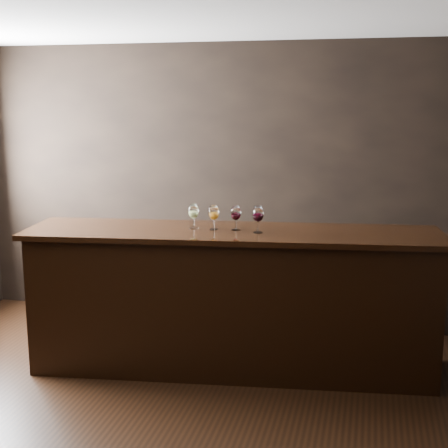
% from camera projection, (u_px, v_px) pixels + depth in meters
% --- Properties ---
extents(ground, '(5.00, 5.00, 0.00)m').
position_uv_depth(ground, '(136.00, 422.00, 4.42)').
color(ground, black).
rests_on(ground, ground).
extents(room_shell, '(5.02, 4.52, 2.81)m').
position_uv_depth(room_shell, '(102.00, 166.00, 4.23)').
color(room_shell, black).
rests_on(room_shell, ground).
extents(bar_counter, '(3.36, 1.11, 1.15)m').
position_uv_depth(bar_counter, '(232.00, 303.00, 5.22)').
color(bar_counter, black).
rests_on(bar_counter, ground).
extents(bar_top, '(3.48, 1.20, 0.04)m').
position_uv_depth(bar_top, '(232.00, 233.00, 5.10)').
color(bar_top, black).
rests_on(bar_top, bar_counter).
extents(back_bar_shelf, '(2.37, 0.40, 0.85)m').
position_uv_depth(back_bar_shelf, '(177.00, 282.00, 6.35)').
color(back_bar_shelf, black).
rests_on(back_bar_shelf, ground).
extents(glass_white, '(0.09, 0.09, 0.20)m').
position_uv_depth(glass_white, '(194.00, 212.00, 5.15)').
color(glass_white, white).
rests_on(glass_white, bar_top).
extents(glass_amber, '(0.09, 0.09, 0.20)m').
position_uv_depth(glass_amber, '(214.00, 213.00, 5.11)').
color(glass_amber, white).
rests_on(glass_amber, bar_top).
extents(glass_red_a, '(0.08, 0.08, 0.20)m').
position_uv_depth(glass_red_a, '(236.00, 214.00, 5.09)').
color(glass_red_a, white).
rests_on(glass_red_a, bar_top).
extents(glass_red_b, '(0.09, 0.09, 0.22)m').
position_uv_depth(glass_red_b, '(258.00, 215.00, 5.00)').
color(glass_red_b, white).
rests_on(glass_red_b, bar_top).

